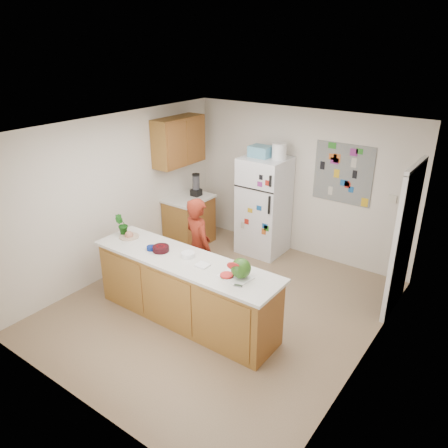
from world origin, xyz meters
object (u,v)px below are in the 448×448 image
Objects in this scene: cherry_bowl at (161,249)px; watermelon at (241,268)px; refrigerator at (264,206)px; person at (199,247)px.

watermelon is at bearing 1.42° from cherry_bowl.
cherry_bowl is (-0.15, -2.39, 0.11)m from refrigerator.
cherry_bowl is at bearing 102.08° from person.
refrigerator is at bearing 115.06° from watermelon.
person is 1.33m from watermelon.
watermelon is (1.14, -0.61, 0.30)m from person.
refrigerator is 1.14× the size of person.
cherry_bowl is at bearing -93.48° from refrigerator.
person is at bearing 151.65° from watermelon.
refrigerator reaches higher than cherry_bowl.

